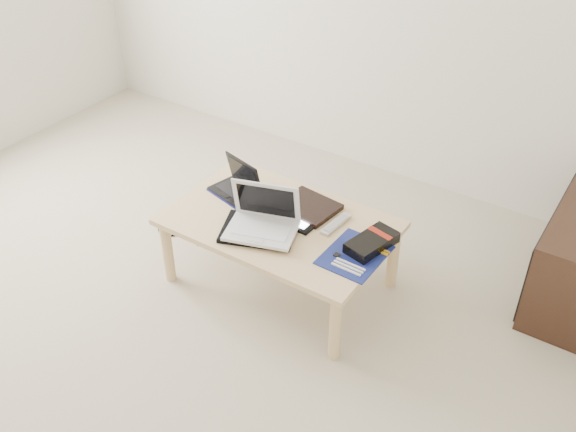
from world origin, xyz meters
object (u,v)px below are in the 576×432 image
Objects in this scene: netbook at (237,186)px; gpu_box at (372,243)px; coffee_table at (280,228)px; white_laptop at (263,220)px.

gpu_box is (0.81, -0.04, -0.01)m from netbook.
gpu_box reaches higher than coffee_table.
netbook is 0.81m from gpu_box.
netbook is 0.75× the size of white_laptop.
white_laptop is 1.36× the size of gpu_box.
netbook is at bearing 145.71° from white_laptop.
coffee_table is at bearing -15.98° from netbook.
coffee_table is 0.35m from netbook.
gpu_box is at bearing -2.66° from netbook.
netbook is at bearing 164.02° from coffee_table.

